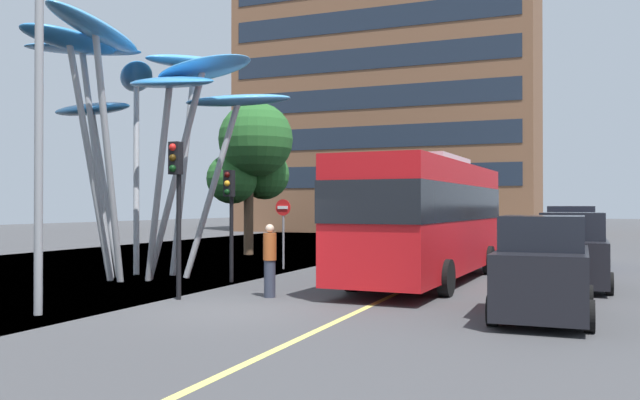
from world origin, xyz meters
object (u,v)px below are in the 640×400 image
Objects in this scene: car_parked_near at (543,270)px; car_parked_far at (572,238)px; leaf_sculpture at (141,86)px; pedestrian at (270,260)px; red_bus at (426,214)px; no_entry_sign at (283,223)px; traffic_light_island_mid at (331,193)px; car_side_street at (574,232)px; traffic_light_kerb_near at (177,186)px; traffic_light_kerb_far at (230,201)px; car_parked_mid at (573,253)px; street_lamp at (53,59)px.

car_parked_far is at bearing 88.46° from car_parked_near.
leaf_sculpture is 4.73× the size of pedestrian.
car_parked_far is (3.99, 7.24, -1.00)m from red_bus.
traffic_light_island_mid is at bearing 75.40° from no_entry_sign.
car_parked_far is at bearing -90.22° from car_side_street.
no_entry_sign is (-0.77, -2.97, -1.14)m from traffic_light_island_mid.
traffic_light_kerb_near is 1.14× the size of traffic_light_kerb_far.
leaf_sculpture reaches higher than car_side_street.
car_parked_far is (-0.14, 6.99, 0.08)m from car_parked_mid.
street_lamp is (-9.94, -16.19, 4.32)m from car_parked_far.
red_bus is at bearing 15.12° from leaf_sculpture.
car_parked_near is at bearing -39.43° from no_entry_sign.
red_bus is 6.31m from no_entry_sign.
no_entry_sign is at bearing 168.23° from car_parked_mid.
red_bus is 1.21× the size of leaf_sculpture.
car_parked_far is 13.80m from pedestrian.
pedestrian is (-6.98, -18.27, -0.14)m from car_side_street.
traffic_light_kerb_near is 21.56m from car_side_street.
leaf_sculpture is 2.22× the size of traffic_light_island_mid.
car_side_street is 25.02m from street_lamp.
street_lamp is at bearing -113.85° from car_side_street.
car_parked_near is at bearing -6.93° from pedestrian.
car_side_street is at bearing 58.65° from traffic_light_kerb_far.
car_parked_far is at bearing 26.52° from no_entry_sign.
leaf_sculpture is 2.09× the size of car_parked_far.
traffic_light_island_mid is at bearing 86.26° from traffic_light_kerb_far.
leaf_sculpture is 2.25× the size of traffic_light_kerb_near.
red_bus is 3.13× the size of traffic_light_kerb_far.
street_lamp is at bearing -121.54° from car_parked_far.
leaf_sculpture is 2.28× the size of car_side_street.
street_lamp is at bearing -90.49° from no_entry_sign.
no_entry_sign reaches higher than car_parked_far.
leaf_sculpture is at bearing -176.16° from traffic_light_kerb_far.
car_parked_far is at bearing 59.73° from pedestrian.
car_parked_near is 11.12m from street_lamp.
red_bus is at bearing -46.20° from traffic_light_island_mid.
car_side_street is (9.58, 15.72, -1.39)m from traffic_light_kerb_far.
red_bus is 5.66m from pedestrian.
car_parked_mid is at bearing -11.77° from no_entry_sign.
pedestrian is (-6.62, 0.80, -0.06)m from car_parked_near.
street_lamp is (-0.87, -14.25, 2.56)m from traffic_light_island_mid.
leaf_sculpture reaches higher than car_parked_near.
street_lamp reaches higher than leaf_sculpture.
street_lamp is (-0.38, -6.82, 2.93)m from traffic_light_kerb_far.
leaf_sculpture reaches higher than car_parked_mid.
car_parked_mid is (9.02, 6.22, -1.81)m from traffic_light_kerb_near.
traffic_light_kerb_near reaches higher than car_parked_far.
leaf_sculpture is 13.72m from car_parked_near.
pedestrian is at bearing -78.06° from traffic_light_island_mid.
traffic_light_island_mid reaches higher than pedestrian.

